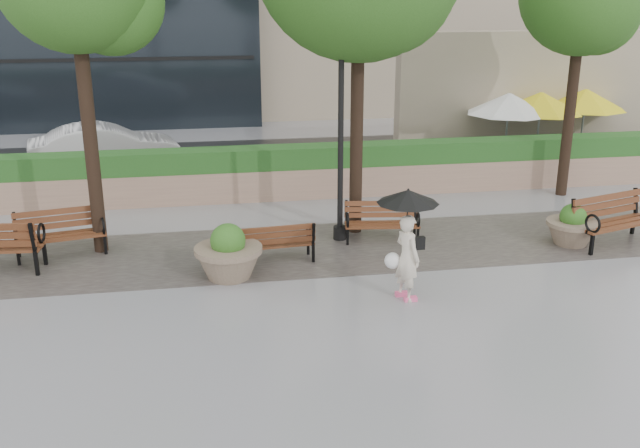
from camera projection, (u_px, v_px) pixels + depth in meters
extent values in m
plane|color=gray|center=(297.00, 312.00, 12.14)|extent=(100.00, 100.00, 0.00)
cube|color=#383330|center=(277.00, 251.00, 14.94)|extent=(28.00, 3.20, 0.01)
cube|color=tan|center=(259.00, 183.00, 18.55)|extent=(24.00, 0.80, 0.80)
cube|color=#194D1D|center=(259.00, 158.00, 18.34)|extent=(24.00, 0.75, 0.55)
cube|color=tan|center=(551.00, 96.00, 22.38)|extent=(10.00, 0.60, 4.00)
cube|color=#194D1D|center=(565.00, 161.00, 20.73)|extent=(8.00, 0.50, 0.90)
cube|color=black|center=(248.00, 163.00, 22.42)|extent=(40.00, 7.00, 0.00)
torus|color=black|center=(41.00, 233.00, 13.95)|extent=(0.09, 0.41, 0.41)
cube|color=brown|center=(61.00, 236.00, 14.53)|extent=(1.84, 0.88, 0.05)
cube|color=brown|center=(59.00, 218.00, 14.67)|extent=(1.76, 0.48, 0.42)
cube|color=black|center=(62.00, 245.00, 14.62)|extent=(1.86, 0.98, 0.45)
torus|color=black|center=(15.00, 236.00, 14.02)|extent=(0.12, 0.37, 0.36)
torus|color=black|center=(103.00, 226.00, 14.61)|extent=(0.12, 0.37, 0.36)
cube|color=brown|center=(275.00, 244.00, 14.27)|extent=(1.59, 0.60, 0.04)
cube|color=brown|center=(277.00, 235.00, 13.96)|extent=(1.56, 0.24, 0.36)
cube|color=black|center=(275.00, 253.00, 14.31)|extent=(1.60, 0.68, 0.40)
torus|color=black|center=(308.00, 231.00, 14.54)|extent=(0.07, 0.32, 0.32)
torus|color=black|center=(237.00, 237.00, 14.19)|extent=(0.07, 0.32, 0.32)
cube|color=brown|center=(382.00, 225.00, 15.37)|extent=(1.65, 0.70, 0.04)
cube|color=brown|center=(381.00, 209.00, 15.52)|extent=(1.60, 0.33, 0.37)
cube|color=black|center=(382.00, 232.00, 15.46)|extent=(1.66, 0.78, 0.41)
torus|color=black|center=(348.00, 220.00, 15.15)|extent=(0.09, 0.33, 0.33)
torus|color=black|center=(418.00, 220.00, 15.19)|extent=(0.09, 0.33, 0.33)
cube|color=brown|center=(616.00, 224.00, 15.17)|extent=(2.05, 1.14, 0.05)
cube|color=brown|center=(607.00, 205.00, 15.32)|extent=(1.92, 0.71, 0.46)
cube|color=black|center=(613.00, 233.00, 15.27)|extent=(2.08, 1.25, 0.50)
torus|color=black|center=(593.00, 224.00, 14.54)|extent=(0.17, 0.40, 0.40)
cylinder|color=#7F6B56|center=(228.00, 250.00, 13.42)|extent=(1.28, 1.28, 0.10)
sphere|color=#224E16|center=(228.00, 241.00, 13.36)|extent=(0.66, 0.66, 0.66)
cylinder|color=#7F6B56|center=(572.00, 223.00, 15.20)|extent=(1.08, 1.08, 0.09)
sphere|color=#224E16|center=(573.00, 216.00, 15.15)|extent=(0.56, 0.56, 0.56)
cylinder|color=black|center=(341.00, 145.00, 14.97)|extent=(0.12, 0.12, 4.24)
cylinder|color=black|center=(340.00, 233.00, 15.60)|extent=(0.28, 0.28, 0.30)
sphere|color=black|center=(342.00, 38.00, 14.28)|extent=(0.24, 0.24, 0.24)
cylinder|color=black|center=(89.00, 130.00, 14.15)|extent=(0.28, 0.28, 5.15)
sphere|color=#224E16|center=(111.00, 2.00, 13.76)|extent=(2.07, 2.07, 2.07)
cylinder|color=black|center=(357.00, 109.00, 15.28)|extent=(0.28, 0.28, 5.55)
cylinder|color=black|center=(571.00, 104.00, 18.26)|extent=(0.28, 0.28, 4.81)
sphere|color=#224E16|center=(597.00, 11.00, 17.91)|extent=(2.17, 2.17, 2.17)
cylinder|color=black|center=(503.00, 168.00, 21.56)|extent=(0.40, 0.40, 0.10)
cylinder|color=#99999E|center=(506.00, 134.00, 21.23)|extent=(0.06, 0.06, 2.20)
cone|color=white|center=(509.00, 104.00, 20.94)|extent=(2.50, 2.50, 0.60)
cylinder|color=black|center=(534.00, 167.00, 21.74)|extent=(0.40, 0.40, 0.10)
cylinder|color=#99999E|center=(538.00, 133.00, 21.41)|extent=(0.06, 0.06, 2.20)
cone|color=yellow|center=(541.00, 103.00, 21.12)|extent=(2.50, 2.50, 0.60)
cylinder|color=black|center=(578.00, 161.00, 22.38)|extent=(0.40, 0.40, 0.10)
cylinder|color=#99999E|center=(582.00, 128.00, 22.05)|extent=(0.06, 0.06, 2.20)
cone|color=yellow|center=(585.00, 99.00, 21.76)|extent=(2.50, 2.50, 0.60)
imported|color=silver|center=(106.00, 148.00, 21.12)|extent=(4.56, 2.34, 1.43)
imported|color=beige|center=(407.00, 255.00, 12.43)|extent=(0.61, 0.71, 1.67)
cube|color=#F2598C|center=(402.00, 294.00, 12.78)|extent=(0.18, 0.25, 0.08)
cube|color=#F2598C|center=(411.00, 299.00, 12.57)|extent=(0.18, 0.25, 0.08)
cube|color=black|center=(416.00, 243.00, 12.53)|extent=(0.21, 0.33, 0.23)
sphere|color=white|center=(393.00, 261.00, 12.58)|extent=(0.29, 0.29, 0.29)
cylinder|color=black|center=(407.00, 220.00, 12.27)|extent=(0.02, 0.02, 0.88)
cone|color=black|center=(408.00, 197.00, 12.14)|extent=(1.08, 1.08, 0.23)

